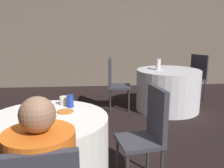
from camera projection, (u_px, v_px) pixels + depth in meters
The scene contains 11 objects.
wall_back at pixel (82, 32), 6.34m from camera, with size 16.00×0.06×2.80m.
table_near at pixel (49, 158), 2.23m from camera, with size 1.06×1.06×0.76m.
table_far at pixel (168, 90), 4.67m from camera, with size 1.17×1.17×0.76m.
chair_near_east at pixel (149, 128), 2.42m from camera, with size 0.47×0.46×0.96m.
chair_far_northeast at pixel (197, 74), 5.28m from camera, with size 0.56×0.56×0.96m.
chair_far_west at pixel (114, 80), 4.65m from camera, with size 0.44×0.44×0.96m.
pizza_plate_near at pixel (65, 112), 2.27m from camera, with size 0.23×0.23×0.02m.
soda_can_red at pixel (51, 112), 2.09m from camera, with size 0.07×0.07×0.12m.
soda_can_blue at pixel (70, 101), 2.42m from camera, with size 0.07×0.07×0.12m.
cup_near at pixel (64, 101), 2.50m from camera, with size 0.08×0.08×0.09m.
bottle_far at pixel (158, 64), 4.57m from camera, with size 0.09×0.09×0.20m.
Camera 1 is at (0.23, -2.04, 1.51)m, focal length 40.00 mm.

